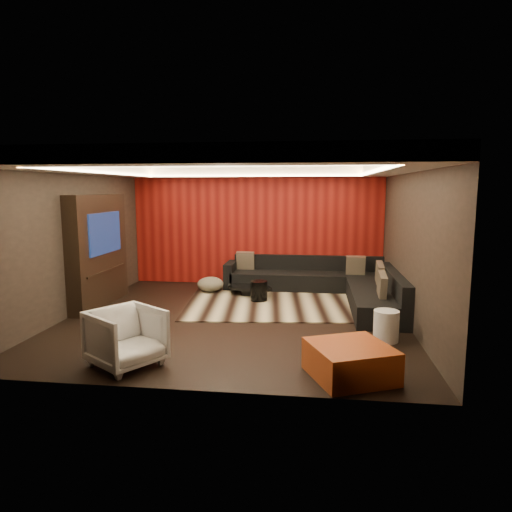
# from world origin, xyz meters

# --- Properties ---
(floor) EXTENTS (6.00, 6.00, 0.02)m
(floor) POSITION_xyz_m (0.00, 0.00, -0.01)
(floor) COLOR black
(floor) RESTS_ON ground
(ceiling) EXTENTS (6.00, 6.00, 0.02)m
(ceiling) POSITION_xyz_m (0.00, 0.00, 2.81)
(ceiling) COLOR silver
(ceiling) RESTS_ON ground
(wall_back) EXTENTS (6.00, 0.02, 2.80)m
(wall_back) POSITION_xyz_m (0.00, 3.01, 1.40)
(wall_back) COLOR black
(wall_back) RESTS_ON ground
(wall_left) EXTENTS (0.02, 6.00, 2.80)m
(wall_left) POSITION_xyz_m (-3.01, 0.00, 1.40)
(wall_left) COLOR black
(wall_left) RESTS_ON ground
(wall_right) EXTENTS (0.02, 6.00, 2.80)m
(wall_right) POSITION_xyz_m (3.01, 0.00, 1.40)
(wall_right) COLOR black
(wall_right) RESTS_ON ground
(red_feature_wall) EXTENTS (5.98, 0.05, 2.78)m
(red_feature_wall) POSITION_xyz_m (0.00, 2.97, 1.40)
(red_feature_wall) COLOR #6B0C0A
(red_feature_wall) RESTS_ON ground
(soffit_back) EXTENTS (6.00, 0.60, 0.22)m
(soffit_back) POSITION_xyz_m (0.00, 2.70, 2.69)
(soffit_back) COLOR silver
(soffit_back) RESTS_ON ground
(soffit_front) EXTENTS (6.00, 0.60, 0.22)m
(soffit_front) POSITION_xyz_m (0.00, -2.70, 2.69)
(soffit_front) COLOR silver
(soffit_front) RESTS_ON ground
(soffit_left) EXTENTS (0.60, 4.80, 0.22)m
(soffit_left) POSITION_xyz_m (-2.70, 0.00, 2.69)
(soffit_left) COLOR silver
(soffit_left) RESTS_ON ground
(soffit_right) EXTENTS (0.60, 4.80, 0.22)m
(soffit_right) POSITION_xyz_m (2.70, 0.00, 2.69)
(soffit_right) COLOR silver
(soffit_right) RESTS_ON ground
(cove_back) EXTENTS (4.80, 0.08, 0.04)m
(cove_back) POSITION_xyz_m (0.00, 2.36, 2.60)
(cove_back) COLOR #FFD899
(cove_back) RESTS_ON ground
(cove_front) EXTENTS (4.80, 0.08, 0.04)m
(cove_front) POSITION_xyz_m (0.00, -2.36, 2.60)
(cove_front) COLOR #FFD899
(cove_front) RESTS_ON ground
(cove_left) EXTENTS (0.08, 4.80, 0.04)m
(cove_left) POSITION_xyz_m (-2.36, 0.00, 2.60)
(cove_left) COLOR #FFD899
(cove_left) RESTS_ON ground
(cove_right) EXTENTS (0.08, 4.80, 0.04)m
(cove_right) POSITION_xyz_m (2.36, 0.00, 2.60)
(cove_right) COLOR #FFD899
(cove_right) RESTS_ON ground
(tv_surround) EXTENTS (0.30, 2.00, 2.20)m
(tv_surround) POSITION_xyz_m (-2.85, 0.60, 1.10)
(tv_surround) COLOR black
(tv_surround) RESTS_ON ground
(tv_screen) EXTENTS (0.04, 1.30, 0.80)m
(tv_screen) POSITION_xyz_m (-2.69, 0.60, 1.45)
(tv_screen) COLOR black
(tv_screen) RESTS_ON ground
(tv_shelf) EXTENTS (0.04, 1.60, 0.04)m
(tv_shelf) POSITION_xyz_m (-2.69, 0.60, 0.70)
(tv_shelf) COLOR black
(tv_shelf) RESTS_ON ground
(rug) EXTENTS (4.28, 3.38, 0.02)m
(rug) POSITION_xyz_m (0.84, 1.30, 0.01)
(rug) COLOR #BBAE89
(rug) RESTS_ON floor
(coffee_table) EXTENTS (1.39, 1.39, 0.18)m
(coffee_table) POSITION_xyz_m (-0.00, 1.80, 0.11)
(coffee_table) COLOR black
(coffee_table) RESTS_ON rug
(drum_stool) EXTENTS (0.42, 0.42, 0.41)m
(drum_stool) POSITION_xyz_m (0.28, 1.27, 0.23)
(drum_stool) COLOR black
(drum_stool) RESTS_ON rug
(striped_pouf) EXTENTS (0.71, 0.71, 0.32)m
(striped_pouf) POSITION_xyz_m (-0.91, 1.98, 0.18)
(striped_pouf) COLOR beige
(striped_pouf) RESTS_ON rug
(white_side_table) EXTENTS (0.50, 0.50, 0.48)m
(white_side_table) POSITION_xyz_m (2.50, -0.94, 0.24)
(white_side_table) COLOR silver
(white_side_table) RESTS_ON floor
(orange_ottoman) EXTENTS (1.21, 1.21, 0.41)m
(orange_ottoman) POSITION_xyz_m (1.86, -2.38, 0.20)
(orange_ottoman) COLOR maroon
(orange_ottoman) RESTS_ON floor
(armchair) EXTENTS (1.16, 1.15, 0.77)m
(armchair) POSITION_xyz_m (-1.03, -2.38, 0.38)
(armchair) COLOR silver
(armchair) RESTS_ON floor
(sectional_sofa) EXTENTS (3.65, 3.50, 0.75)m
(sectional_sofa) POSITION_xyz_m (1.73, 1.86, 0.26)
(sectional_sofa) COLOR black
(sectional_sofa) RESTS_ON floor
(throw_pillows) EXTENTS (3.20, 2.81, 0.50)m
(throw_pillows) POSITION_xyz_m (1.85, 1.69, 0.62)
(throw_pillows) COLOR tan
(throw_pillows) RESTS_ON sectional_sofa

